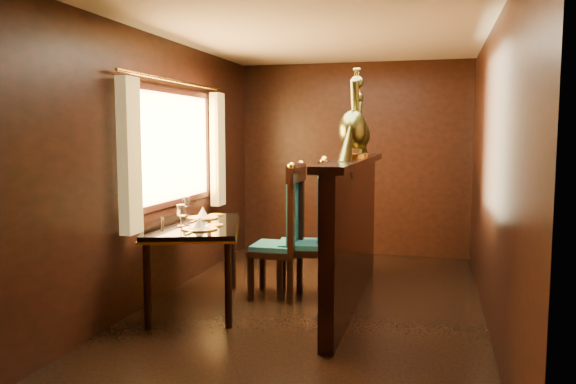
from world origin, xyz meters
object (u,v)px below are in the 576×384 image
Objects in this scene: chair_right at (315,224)px; peacock_left at (353,112)px; chair_left at (288,227)px; dining_table at (194,231)px; peacock_right at (360,122)px.

peacock_left is (0.39, -0.19, 1.07)m from chair_right.
dining_table is at bearing -146.75° from chair_left.
chair_right is at bearing 12.89° from dining_table.
chair_left is at bearing -165.92° from chair_right.
chair_right is at bearing 153.85° from peacock_left.
chair_left is (0.75, 0.50, -0.01)m from dining_table.
chair_left is at bearing 14.98° from dining_table.
chair_left is 0.97× the size of chair_right.
peacock_right is at bearing 30.71° from chair_left.
dining_table is 1.91m from peacock_right.
dining_table is at bearing -158.74° from chair_right.
chair_left is 1.26m from peacock_left.
peacock_left reaches higher than dining_table.
chair_right reaches higher than dining_table.
peacock_left is 0.47m from peacock_right.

